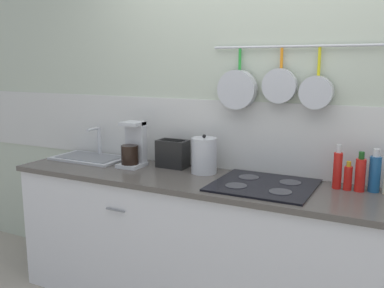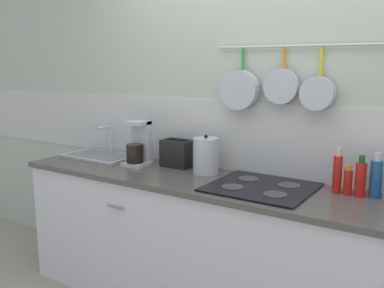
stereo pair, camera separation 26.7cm
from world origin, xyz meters
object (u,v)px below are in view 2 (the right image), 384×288
bottle_vinegar (337,173)px  bottle_sesame_oil (361,178)px  coffee_maker (139,147)px  toaster (177,153)px  bottle_hot_sauce (376,178)px  kettle (206,156)px  bottle_cooking_wine (348,182)px

bottle_vinegar → bottle_sesame_oil: size_ratio=1.13×
coffee_maker → toaster: 0.28m
coffee_maker → toaster: size_ratio=1.39×
toaster → bottle_hot_sauce: 1.30m
toaster → kettle: (0.26, -0.05, 0.02)m
coffee_maker → bottle_hot_sauce: 1.56m
bottle_vinegar → bottle_cooking_wine: 0.07m
bottle_vinegar → bottle_hot_sauce: size_ratio=1.05×
kettle → toaster: bearing=170.2°
bottle_sesame_oil → coffee_maker: bearing=-176.7°
toaster → kettle: 0.27m
bottle_hot_sauce → bottle_cooking_wine: bearing=-165.8°
kettle → bottle_hot_sauce: (1.03, 0.06, -0.01)m
coffee_maker → bottle_cooking_wine: size_ratio=1.87×
bottle_sesame_oil → toaster: bearing=179.3°
toaster → bottle_hot_sauce: bearing=0.6°
kettle → bottle_cooking_wine: size_ratio=1.53×
toaster → kettle: kettle is taller
bottle_vinegar → bottle_hot_sauce: (0.20, 0.03, -0.01)m
coffee_maker → bottle_vinegar: bearing=3.6°
bottle_vinegar → bottle_hot_sauce: bottle_vinegar is taller
kettle → bottle_sesame_oil: bearing=1.8°
kettle → coffee_maker: bearing=-174.0°
bottle_vinegar → bottle_cooking_wine: (0.06, -0.01, -0.04)m
toaster → bottle_cooking_wine: bearing=-1.1°
toaster → bottle_sesame_oil: 1.23m
bottle_sesame_oil → bottle_hot_sauce: bearing=21.5°
bottle_cooking_wine → bottle_hot_sauce: bearing=14.2°
toaster → bottle_sesame_oil: bearing=-0.7°
toaster → bottle_cooking_wine: size_ratio=1.35×
kettle → bottle_vinegar: (0.84, 0.03, -0.00)m
kettle → bottle_vinegar: size_ratio=1.00×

